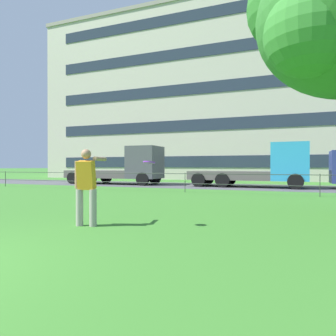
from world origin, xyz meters
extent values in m
cube|color=#4C4C51|center=(0.00, 18.19, 0.00)|extent=(80.00, 6.16, 0.01)
cylinder|color=#333833|center=(-12.38, 12.80, 0.50)|extent=(0.04, 0.04, 1.00)
cylinder|color=#333833|center=(-6.19, 12.80, 0.50)|extent=(0.04, 0.04, 1.00)
cylinder|color=#333833|center=(0.00, 12.80, 0.50)|extent=(0.04, 0.04, 1.00)
cylinder|color=#333833|center=(6.19, 12.80, 0.50)|extent=(0.04, 0.04, 1.00)
cylinder|color=#333833|center=(0.00, 12.80, 0.45)|extent=(37.14, 0.03, 0.03)
cylinder|color=#333833|center=(0.00, 12.80, 0.95)|extent=(37.14, 0.03, 0.03)
sphere|color=#31762B|center=(4.94, 7.24, 5.81)|extent=(2.48, 2.48, 2.48)
sphere|color=#357E2F|center=(5.28, 5.88, 4.47)|extent=(2.08, 2.08, 2.08)
cylinder|color=gray|center=(0.47, 3.65, 0.41)|extent=(0.16, 0.16, 0.82)
cylinder|color=gray|center=(0.79, 3.71, 0.41)|extent=(0.16, 0.16, 0.82)
cube|color=orange|center=(0.63, 3.68, 1.14)|extent=(0.42, 0.38, 0.66)
sphere|color=#A87A5B|center=(0.63, 3.68, 1.61)|extent=(0.22, 0.22, 0.22)
cylinder|color=#A87A5B|center=(0.76, 4.03, 1.51)|extent=(0.21, 0.63, 0.09)
cylinder|color=#A87A5B|center=(0.41, 3.64, 1.15)|extent=(0.09, 0.09, 0.62)
cylinder|color=purple|center=(1.97, 4.12, 1.42)|extent=(0.33, 0.33, 0.06)
cube|color=#4C4C51|center=(-4.65, 17.84, 1.60)|extent=(2.12, 2.31, 2.30)
cube|color=#283342|center=(-3.75, 17.84, 1.94)|extent=(0.13, 1.84, 0.87)
cube|color=#56514C|center=(-8.30, 17.81, 0.73)|extent=(5.22, 2.33, 0.56)
cylinder|color=black|center=(-4.34, 18.90, 0.45)|extent=(0.90, 0.31, 0.90)
cylinder|color=black|center=(-4.32, 16.78, 0.45)|extent=(0.90, 0.31, 0.90)
cylinder|color=black|center=(-8.56, 18.87, 0.45)|extent=(0.90, 0.31, 0.90)
cylinder|color=black|center=(-8.55, 16.75, 0.45)|extent=(0.90, 0.31, 0.90)
cylinder|color=black|center=(-10.12, 18.86, 0.45)|extent=(0.90, 0.31, 0.90)
cylinder|color=black|center=(-10.11, 16.74, 0.45)|extent=(0.90, 0.31, 0.90)
cube|color=#2D99D1|center=(5.03, 17.97, 1.60)|extent=(2.16, 2.36, 2.30)
cube|color=#283342|center=(5.92, 17.95, 1.94)|extent=(0.17, 1.84, 0.87)
cube|color=#56514C|center=(1.38, 18.07, 0.73)|extent=(5.26, 2.44, 0.56)
cylinder|color=black|center=(5.37, 19.02, 0.45)|extent=(0.91, 0.32, 0.90)
cylinder|color=black|center=(5.32, 16.91, 0.45)|extent=(0.91, 0.32, 0.90)
cylinder|color=black|center=(1.15, 19.14, 0.45)|extent=(0.91, 0.32, 0.90)
cylinder|color=black|center=(1.09, 17.02, 0.45)|extent=(0.91, 0.32, 0.90)
cylinder|color=black|center=(-0.41, 19.18, 0.45)|extent=(0.91, 0.32, 0.90)
cylinder|color=black|center=(-0.47, 17.06, 0.45)|extent=(0.91, 0.32, 0.90)
cube|color=beige|center=(-4.45, 32.60, 8.75)|extent=(33.45, 12.91, 17.50)
cube|color=gray|center=(-4.45, 32.60, 17.70)|extent=(33.69, 13.15, 0.40)
cube|color=#283342|center=(-4.45, 26.12, 1.75)|extent=(28.09, 0.06, 1.10)
cube|color=#283342|center=(-4.45, 26.12, 5.25)|extent=(28.09, 0.06, 1.10)
cube|color=#283342|center=(-4.45, 26.12, 8.75)|extent=(28.09, 0.06, 1.10)
cube|color=#283342|center=(-4.45, 26.12, 12.25)|extent=(28.09, 0.06, 1.10)
cube|color=#283342|center=(-4.45, 26.12, 15.75)|extent=(28.09, 0.06, 1.10)
camera|label=1|loc=(4.79, -2.01, 1.34)|focal=32.64mm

